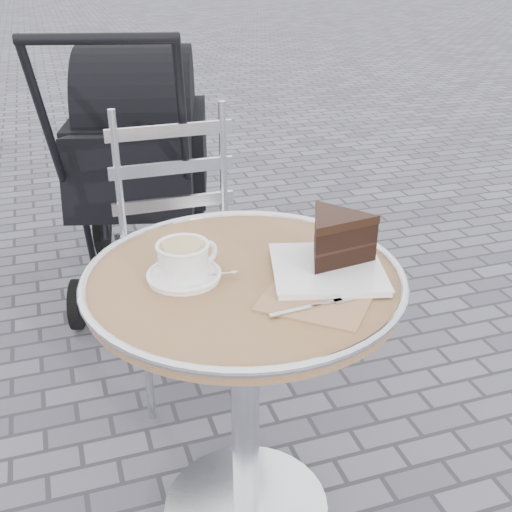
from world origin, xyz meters
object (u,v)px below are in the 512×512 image
object	(u,v)px
cake_plate_set	(334,245)
cappuccino_set	(184,263)
bistro_chair	(179,217)
baby_stroller	(139,168)
cafe_table	(245,337)

from	to	relation	value
cake_plate_set	cappuccino_set	bearing A→B (deg)	-175.62
bistro_chair	baby_stroller	xyz separation A→B (m)	(-0.03, 0.69, -0.05)
cafe_table	bistro_chair	size ratio (longest dim) A/B	0.80
bistro_chair	baby_stroller	distance (m)	0.69
cafe_table	baby_stroller	xyz separation A→B (m)	(-0.02, 1.42, -0.05)
bistro_chair	baby_stroller	bearing A→B (deg)	92.40
cafe_table	cake_plate_set	world-z (taller)	cake_plate_set
cake_plate_set	baby_stroller	world-z (taller)	baby_stroller
cappuccino_set	baby_stroller	world-z (taller)	baby_stroller
cappuccino_set	cake_plate_set	world-z (taller)	cake_plate_set
cake_plate_set	bistro_chair	size ratio (longest dim) A/B	0.42
cappuccino_set	baby_stroller	xyz separation A→B (m)	(0.10, 1.39, -0.25)
cappuccino_set	baby_stroller	distance (m)	1.42
cafe_table	bistro_chair	world-z (taller)	bistro_chair
cafe_table	cappuccino_set	world-z (taller)	cappuccino_set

